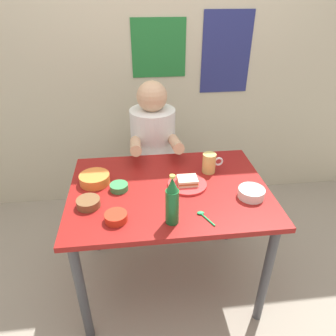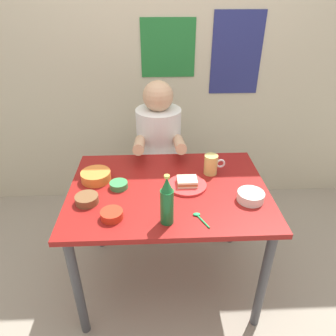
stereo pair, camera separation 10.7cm
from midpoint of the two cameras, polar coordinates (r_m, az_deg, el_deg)
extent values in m
plane|color=gray|center=(2.24, -1.29, -19.50)|extent=(6.00, 6.00, 0.00)
cube|color=#BCB299|center=(2.52, -4.15, 20.95)|extent=(4.40, 0.08, 2.60)
cube|color=navy|center=(2.57, 9.35, 20.01)|extent=(0.38, 0.01, 0.60)
cube|color=#1E6B2D|center=(2.48, -3.02, 20.97)|extent=(0.40, 0.01, 0.42)
cube|color=maroon|center=(1.75, -1.56, -4.11)|extent=(1.10, 0.80, 0.03)
cylinder|color=#3F3F44|center=(1.79, -17.25, -21.14)|extent=(0.05, 0.05, 0.71)
cylinder|color=#3F3F44|center=(1.85, 15.80, -18.45)|extent=(0.05, 0.05, 0.71)
cylinder|color=#3F3F44|center=(2.27, -14.79, -7.61)|extent=(0.05, 0.05, 0.71)
cylinder|color=#3F3F44|center=(2.32, 9.97, -5.99)|extent=(0.05, 0.05, 0.71)
cylinder|color=#4C4C51|center=(2.56, -3.64, -5.73)|extent=(0.08, 0.08, 0.41)
cylinder|color=#2D2D33|center=(2.43, -3.82, -1.47)|extent=(0.34, 0.34, 0.04)
cylinder|color=white|center=(2.30, -4.05, 4.45)|extent=(0.32, 0.32, 0.52)
sphere|color=tan|center=(2.17, -4.40, 12.90)|extent=(0.21, 0.21, 0.21)
cylinder|color=tan|center=(2.02, -7.46, 4.04)|extent=(0.07, 0.31, 0.14)
cylinder|color=tan|center=(2.03, -0.10, 4.46)|extent=(0.07, 0.31, 0.14)
cylinder|color=red|center=(1.76, 1.80, -3.04)|extent=(0.22, 0.22, 0.01)
cube|color=beige|center=(1.75, 1.80, -2.69)|extent=(0.11, 0.09, 0.01)
cube|color=#9E592D|center=(1.74, 1.81, -2.36)|extent=(0.11, 0.09, 0.01)
cube|color=beige|center=(1.74, 1.82, -2.03)|extent=(0.11, 0.09, 0.01)
cylinder|color=#D1BC66|center=(1.87, 5.87, 0.89)|extent=(0.08, 0.08, 0.12)
torus|color=silver|center=(1.88, 7.62, 1.15)|extent=(0.06, 0.01, 0.06)
cylinder|color=#19602D|center=(1.46, -1.35, -7.12)|extent=(0.06, 0.06, 0.18)
cone|color=#19602D|center=(1.38, -1.42, -3.03)|extent=(0.05, 0.05, 0.07)
cylinder|color=#BFB74C|center=(1.36, -1.44, -1.59)|extent=(0.03, 0.03, 0.01)
cylinder|color=red|center=(1.54, -11.49, -8.83)|extent=(0.11, 0.11, 0.04)
cylinder|color=#A33521|center=(1.53, -11.52, -8.58)|extent=(0.09, 0.09, 0.02)
cylinder|color=#388C4C|center=(1.75, -10.68, -3.46)|extent=(0.10, 0.10, 0.03)
cylinder|color=#5B643A|center=(1.74, -10.71, -3.25)|extent=(0.08, 0.08, 0.02)
cylinder|color=brown|center=(1.66, -16.15, -6.16)|extent=(0.12, 0.12, 0.04)
cylinder|color=brown|center=(1.65, -16.20, -5.90)|extent=(0.10, 0.10, 0.02)
cylinder|color=orange|center=(1.83, -14.89, -1.97)|extent=(0.17, 0.17, 0.05)
cylinder|color=#B25B2D|center=(1.82, -14.94, -1.65)|extent=(0.14, 0.14, 0.02)
cylinder|color=silver|center=(1.70, 13.24, -4.49)|extent=(0.14, 0.14, 0.05)
cylinder|color=tan|center=(1.70, 13.28, -4.18)|extent=(0.11, 0.11, 0.02)
cylinder|color=#26A559|center=(1.53, 5.23, -9.37)|extent=(0.06, 0.10, 0.01)
ellipsoid|color=#26A559|center=(1.56, 4.00, -8.23)|extent=(0.04, 0.02, 0.01)
camera|label=1|loc=(0.05, -91.77, -1.05)|focal=33.38mm
camera|label=2|loc=(0.05, 88.23, 1.05)|focal=33.38mm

